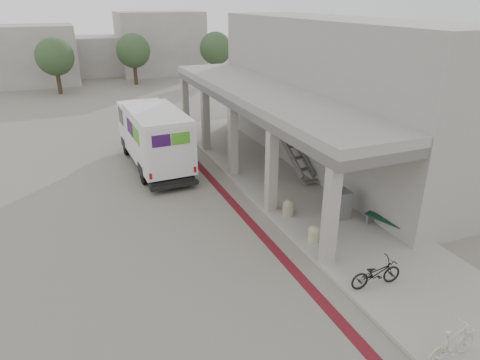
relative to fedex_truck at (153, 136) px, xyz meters
name	(u,v)px	position (x,y,z in m)	size (l,w,h in m)	color
ground	(225,227)	(1.04, -7.14, -1.62)	(120.00, 120.00, 0.00)	slate
bike_lane_stripe	(231,201)	(2.04, -5.14, -1.62)	(0.35, 40.00, 0.01)	#561119
sidewalk	(318,207)	(5.04, -7.14, -1.56)	(4.40, 28.00, 0.12)	gray
transit_building	(323,97)	(7.87, -2.64, 1.78)	(7.60, 17.00, 7.00)	gray
distant_backdrop	(77,52)	(-1.80, 28.74, 1.08)	(28.00, 10.00, 6.50)	gray
tree_left	(55,57)	(-3.96, 20.86, 1.56)	(3.20, 3.20, 4.80)	#38281C
tree_mid	(133,51)	(3.04, 22.86, 1.56)	(3.20, 3.20, 4.80)	#38281C
tree_right	(216,48)	(11.04, 21.86, 1.56)	(3.20, 3.20, 4.80)	#38281C
fedex_truck	(153,136)	(0.00, 0.00, 0.00)	(2.44, 7.20, 3.04)	black
bench	(388,223)	(6.24, -9.80, -1.21)	(0.89, 1.78, 0.41)	slate
bollard_near	(288,207)	(3.54, -7.37, -1.18)	(0.42, 0.42, 0.64)	gray
bollard_far	(314,233)	(3.43, -9.39, -1.21)	(0.38, 0.38, 0.57)	tan
utility_cabinet	(342,204)	(5.34, -8.27, -0.95)	(0.49, 0.66, 1.09)	gray
bicycle_black	(376,273)	(3.76, -12.23, -1.08)	(0.56, 1.62, 0.85)	black
bicycle_cream	(453,344)	(3.54, -15.15, -1.02)	(0.45, 1.59, 0.95)	beige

